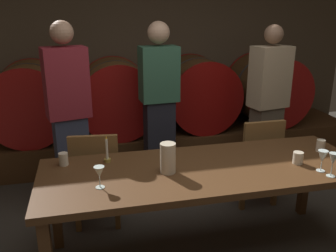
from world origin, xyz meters
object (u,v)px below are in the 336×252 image
wine_barrel_far_right (267,89)px  wine_glass_left (99,173)px  wine_barrel_center_left (116,97)px  wine_glass_center (322,157)px  dining_table (205,176)px  pitcher (168,158)px  wine_barrel_center_right (198,93)px  guest_center (159,105)px  wine_barrel_far_left (30,102)px  cup_right (321,146)px  cup_left (63,159)px  candle_center (107,155)px  wine_glass_right (333,160)px  chair_left (96,174)px  guest_left (69,116)px  guest_right (267,106)px  chair_right (257,157)px  cup_center (298,158)px

wine_barrel_far_right → wine_glass_left: bearing=-136.7°
wine_barrel_center_left → wine_glass_center: 2.62m
wine_barrel_center_left → wine_barrel_far_right: same height
dining_table → pitcher: bearing=-175.8°
wine_barrel_center_right → guest_center: size_ratio=0.52×
wine_barrel_far_left → cup_right: bearing=-38.9°
pitcher → wine_glass_center: bearing=-12.1°
wine_barrel_far_right → pitcher: (-1.86, -2.08, 0.05)m
dining_table → pitcher: size_ratio=10.94×
wine_glass_left → cup_left: wine_glass_left is taller
candle_center → wine_glass_right: size_ratio=1.23×
wine_barrel_center_right → chair_left: bearing=-133.7°
wine_barrel_center_right → guest_left: (-1.57, -1.01, 0.09)m
wine_barrel_far_left → wine_barrel_far_right: (3.01, 0.00, 0.00)m
guest_right → guest_center: bearing=-21.8°
wine_barrel_center_right → dining_table: 2.15m
wine_barrel_center_left → wine_barrel_far_right: (2.02, 0.00, 0.00)m
wine_barrel_center_left → guest_center: size_ratio=0.52×
wine_glass_left → wine_glass_right: size_ratio=0.86×
wine_barrel_far_left → wine_barrel_center_right: size_ratio=1.00×
guest_left → guest_right: size_ratio=1.03×
wine_barrel_far_left → pitcher: (1.16, -2.08, 0.05)m
wine_barrel_far_left → dining_table: bearing=-55.0°
chair_right → pitcher: (-1.04, -0.67, 0.37)m
chair_left → cup_left: chair_left is taller
chair_right → cup_center: (-0.06, -0.75, 0.31)m
guest_right → dining_table: bearing=33.9°
chair_right → candle_center: candle_center is taller
dining_table → guest_center: bearing=93.5°
guest_left → cup_left: guest_left is taller
wine_barrel_center_left → chair_left: bearing=-102.7°
guest_center → cup_right: guest_center is taller
wine_glass_right → chair_left: bearing=148.4°
dining_table → wine_barrel_far_right: bearing=52.6°
guest_right → wine_glass_left: 2.17m
wine_barrel_far_left → wine_glass_center: (2.22, -2.31, 0.05)m
wine_barrel_center_left → cup_right: size_ratio=9.35×
chair_right → pitcher: pitcher is taller
wine_barrel_center_right → wine_barrel_far_right: (0.97, 0.00, 0.00)m
wine_barrel_far_left → chair_right: 2.63m
candle_center → wine_barrel_far_left: bearing=112.8°
wine_barrel_far_right → wine_glass_center: bearing=-108.9°
dining_table → cup_center: bearing=-7.8°
wine_barrel_far_left → pitcher: size_ratio=4.19×
guest_left → guest_right: bearing=166.6°
wine_barrel_far_left → wine_glass_left: wine_barrel_far_left is taller
wine_barrel_center_left → guest_left: size_ratio=0.52×
wine_barrel_center_right → wine_glass_right: (0.20, -2.40, 0.06)m
guest_right → pitcher: size_ratio=7.86×
wine_barrel_far_left → cup_right: 3.15m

